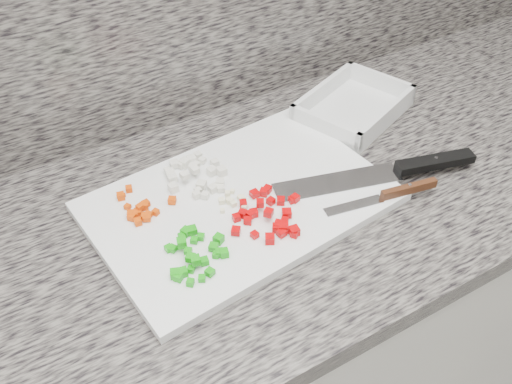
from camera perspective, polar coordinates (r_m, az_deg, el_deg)
cabinet at (r=1.35m, az=-2.95°, el=-16.85°), size 3.92×0.62×0.86m
countertop at (r=0.99m, az=-3.84°, el=-3.28°), size 3.96×0.64×0.04m
cutting_board at (r=0.99m, az=-1.58°, el=-0.94°), size 0.53×0.38×0.02m
carrot_pile at (r=0.98m, az=-11.60°, el=-1.60°), size 0.09×0.10×0.02m
onion_pile at (r=1.03m, az=-6.12°, el=1.83°), size 0.11×0.12×0.02m
green_pepper_pile at (r=0.89m, az=-6.09°, el=-6.14°), size 0.11×0.11×0.02m
red_pepper_pile at (r=0.94m, az=1.33°, el=-2.42°), size 0.14×0.13×0.02m
garlic_pile at (r=0.97m, az=-2.39°, el=-0.83°), size 0.05×0.06×0.01m
chef_knife at (r=1.07m, az=14.42°, el=2.26°), size 0.38×0.14×0.02m
paring_knife at (r=1.01m, az=13.74°, el=-0.10°), size 0.21×0.06×0.02m
tray at (r=1.22m, az=9.69°, el=8.26°), size 0.27×0.24×0.05m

